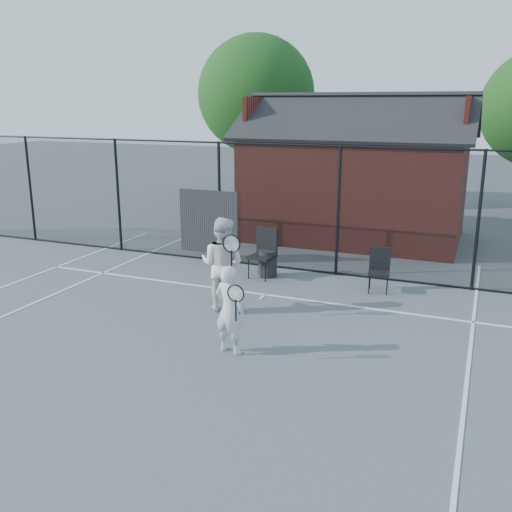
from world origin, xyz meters
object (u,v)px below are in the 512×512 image
at_px(player_front, 230,310).
at_px(chair_right, 379,271).
at_px(chair_left, 262,254).
at_px(waste_bin, 268,263).
at_px(player_back, 222,264).
at_px(clubhouse, 356,183).

bearing_deg(player_front, chair_right, 67.44).
distance_m(chair_left, waste_bin, 0.30).
bearing_deg(player_back, chair_left, 91.53).
xyz_separation_m(chair_right, waste_bin, (-2.59, 0.16, -0.15)).
xyz_separation_m(clubhouse, chair_left, (-1.01, -4.90, -1.05)).
height_order(clubhouse, waste_bin, clubhouse).
relative_size(clubhouse, chair_right, 7.09).
bearing_deg(clubhouse, player_front, -89.92).
bearing_deg(player_front, chair_left, 104.46).
height_order(player_back, waste_bin, player_back).
distance_m(chair_right, waste_bin, 2.60).
height_order(clubhouse, player_back, clubhouse).
relative_size(player_front, chair_left, 1.31).
relative_size(player_front, chair_right, 1.59).
bearing_deg(clubhouse, waste_bin, -101.10).
xyz_separation_m(player_back, chair_left, (-0.06, 2.21, -0.36)).
height_order(player_front, waste_bin, player_front).
distance_m(clubhouse, chair_left, 5.11).
height_order(player_back, chair_left, player_back).
xyz_separation_m(chair_left, waste_bin, (0.08, 0.16, -0.24)).
distance_m(clubhouse, player_back, 7.20).
height_order(clubhouse, player_front, clubhouse).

